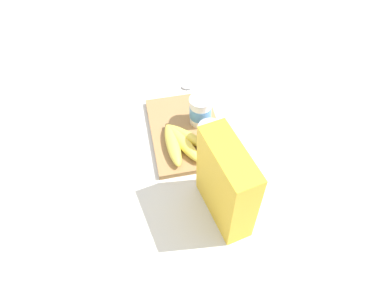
{
  "coord_description": "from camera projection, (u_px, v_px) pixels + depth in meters",
  "views": [
    {
      "loc": [
        0.74,
        -0.13,
        0.87
      ],
      "look_at": [
        0.1,
        0.0,
        0.07
      ],
      "focal_mm": 33.22,
      "sensor_mm": 36.0,
      "label": 1
    }
  ],
  "objects": [
    {
      "name": "banana_bunch",
      "position": [
        181.0,
        142.0,
        1.08
      ],
      "size": [
        0.18,
        0.15,
        0.03
      ],
      "color": "#ECDA50",
      "rests_on": "cutting_board"
    },
    {
      "name": "yogurt_cup_back",
      "position": [
        210.0,
        137.0,
        1.05
      ],
      "size": [
        0.07,
        0.07,
        0.09
      ],
      "color": "white",
      "rests_on": "cutting_board"
    },
    {
      "name": "spoon",
      "position": [
        179.0,
        86.0,
        1.28
      ],
      "size": [
        0.06,
        0.13,
        0.01
      ],
      "color": "silver",
      "rests_on": "ground_plane"
    },
    {
      "name": "ground_plane",
      "position": [
        186.0,
        133.0,
        1.14
      ],
      "size": [
        2.4,
        2.4,
        0.0
      ],
      "primitive_type": "plane",
      "color": "silver"
    },
    {
      "name": "yogurt_cup_front",
      "position": [
        200.0,
        111.0,
        1.12
      ],
      "size": [
        0.07,
        0.07,
        0.1
      ],
      "color": "white",
      "rests_on": "cutting_board"
    },
    {
      "name": "cereal_box",
      "position": [
        226.0,
        184.0,
        0.87
      ],
      "size": [
        0.21,
        0.11,
        0.25
      ],
      "primitive_type": "cube",
      "rotation": [
        0.0,
        0.0,
        0.2
      ],
      "color": "yellow",
      "rests_on": "ground_plane"
    },
    {
      "name": "cutting_board",
      "position": [
        186.0,
        132.0,
        1.14
      ],
      "size": [
        0.32,
        0.22,
        0.02
      ],
      "primitive_type": "cube",
      "color": "#A37A4C",
      "rests_on": "ground_plane"
    }
  ]
}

